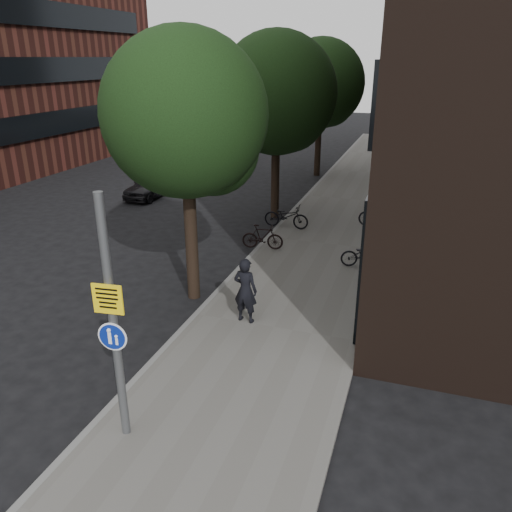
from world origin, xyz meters
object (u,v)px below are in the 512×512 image
at_px(pedestrian, 245,290).
at_px(parked_bike_facade_near, 366,255).
at_px(parked_car_near, 151,185).
at_px(signpost, 113,323).

bearing_deg(pedestrian, parked_bike_facade_near, -112.36).
bearing_deg(parked_car_near, pedestrian, -47.41).
height_order(signpost, parked_car_near, signpost).
bearing_deg(signpost, parked_car_near, 111.64).
height_order(pedestrian, parked_car_near, pedestrian).
height_order(signpost, pedestrian, signpost).
relative_size(signpost, parked_car_near, 1.30).
bearing_deg(parked_car_near, parked_bike_facade_near, -25.01).
relative_size(signpost, pedestrian, 2.59).
xyz_separation_m(signpost, parked_bike_facade_near, (3.27, 9.50, -1.91)).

